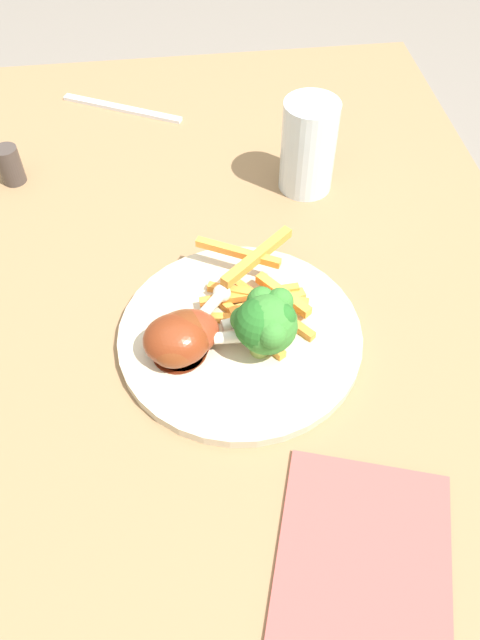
% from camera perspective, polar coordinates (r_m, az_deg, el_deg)
% --- Properties ---
extents(ground_plane, '(6.00, 6.00, 0.00)m').
position_cam_1_polar(ground_plane, '(1.34, -0.03, -18.65)').
color(ground_plane, gray).
extents(dining_table, '(1.04, 0.69, 0.74)m').
position_cam_1_polar(dining_table, '(0.79, -0.05, -2.84)').
color(dining_table, '#8E6B47').
rests_on(dining_table, ground_plane).
extents(dinner_plate, '(0.25, 0.25, 0.01)m').
position_cam_1_polar(dinner_plate, '(0.64, -0.00, -1.47)').
color(dinner_plate, beige).
rests_on(dinner_plate, dining_table).
extents(broccoli_floret_front, '(0.07, 0.06, 0.07)m').
position_cam_1_polar(broccoli_floret_front, '(0.59, 2.46, -0.13)').
color(broccoli_floret_front, '#8EA548').
rests_on(broccoli_floret_front, dinner_plate).
extents(broccoli_floret_middle, '(0.05, 0.06, 0.07)m').
position_cam_1_polar(broccoli_floret_middle, '(0.59, 2.23, -0.35)').
color(broccoli_floret_middle, '#92A849').
rests_on(broccoli_floret_middle, dinner_plate).
extents(carrot_fries_pile, '(0.16, 0.13, 0.04)m').
position_cam_1_polar(carrot_fries_pile, '(0.65, 1.55, 2.59)').
color(carrot_fries_pile, orange).
rests_on(carrot_fries_pile, dinner_plate).
extents(chicken_drumstick_near, '(0.07, 0.12, 0.04)m').
position_cam_1_polar(chicken_drumstick_near, '(0.61, -4.77, -1.22)').
color(chicken_drumstick_near, '#5F1E10').
rests_on(chicken_drumstick_near, dinner_plate).
extents(chicken_drumstick_far, '(0.11, 0.10, 0.04)m').
position_cam_1_polar(chicken_drumstick_far, '(0.61, -5.28, -1.46)').
color(chicken_drumstick_far, '#501E0D').
rests_on(chicken_drumstick_far, dinner_plate).
extents(chicken_drumstick_extra, '(0.06, 0.11, 0.04)m').
position_cam_1_polar(chicken_drumstick_extra, '(0.61, -5.50, -1.83)').
color(chicken_drumstick_extra, '#531B0C').
rests_on(chicken_drumstick_extra, dinner_plate).
extents(fork, '(0.10, 0.17, 0.00)m').
position_cam_1_polar(fork, '(0.98, -10.86, 18.67)').
color(fork, silver).
rests_on(fork, dining_table).
extents(water_glass, '(0.07, 0.07, 0.12)m').
position_cam_1_polar(water_glass, '(0.79, 6.34, 15.63)').
color(water_glass, silver).
rests_on(water_glass, dining_table).
extents(napkin, '(0.20, 0.19, 0.00)m').
position_cam_1_polar(napkin, '(0.55, 11.37, -20.82)').
color(napkin, '#B74C47').
rests_on(napkin, dining_table).
extents(pepper_shaker, '(0.03, 0.03, 0.05)m').
position_cam_1_polar(pepper_shaker, '(0.87, -20.49, 13.27)').
color(pepper_shaker, '#423833').
rests_on(pepper_shaker, dining_table).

